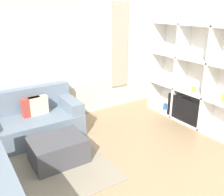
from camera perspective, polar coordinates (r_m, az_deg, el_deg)
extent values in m
cube|color=beige|center=(5.16, -12.69, 9.27)|extent=(6.04, 0.07, 2.70)
cube|color=white|center=(5.10, -12.61, 10.30)|extent=(2.66, 0.01, 1.60)
cube|color=#B2A38E|center=(5.78, 1.75, 11.86)|extent=(0.44, 0.03, 1.90)
cube|color=beige|center=(5.31, 20.55, 8.79)|extent=(0.07, 4.43, 2.70)
cube|color=gray|center=(3.90, -18.57, -16.68)|extent=(2.32, 1.64, 0.01)
cube|color=silver|center=(5.36, 19.71, 5.05)|extent=(0.02, 2.19, 1.99)
cube|color=white|center=(5.00, 21.58, 3.79)|extent=(0.41, 0.04, 1.99)
cube|color=white|center=(5.43, 15.42, 5.71)|extent=(0.41, 0.04, 1.99)
cube|color=white|center=(5.93, 10.19, 7.28)|extent=(0.41, 0.04, 1.99)
cube|color=white|center=(5.53, 17.28, -4.99)|extent=(0.41, 2.19, 0.04)
cube|color=white|center=(5.30, 17.99, 1.35)|extent=(0.41, 2.19, 0.04)
cube|color=white|center=(5.14, 18.78, 8.36)|extent=(0.41, 2.19, 0.04)
cube|color=white|center=(5.06, 19.62, 15.50)|extent=(0.41, 2.19, 0.04)
cube|color=black|center=(5.36, 15.76, -2.53)|extent=(0.04, 0.80, 0.50)
cube|color=black|center=(5.46, 15.67, -4.75)|extent=(0.10, 0.24, 0.03)
cylinder|color=white|center=(4.87, 24.27, 0.19)|extent=(0.09, 0.09, 0.17)
cylinder|color=gold|center=(5.24, 18.20, 1.89)|extent=(0.09, 0.09, 0.10)
cylinder|color=#2856A8|center=(5.91, 12.03, -1.92)|extent=(0.09, 0.09, 0.14)
cylinder|color=gold|center=(5.49, 17.20, -4.53)|extent=(0.07, 0.07, 0.07)
cube|color=white|center=(5.59, 12.84, 10.54)|extent=(0.11, 0.11, 0.11)
cube|color=slate|center=(4.79, -18.15, -6.59)|extent=(1.81, 0.90, 0.41)
cube|color=slate|center=(4.96, -19.81, -0.47)|extent=(1.81, 0.18, 0.45)
cube|color=slate|center=(4.89, -9.71, -1.29)|extent=(0.24, 0.84, 0.22)
cube|color=#AD3D33|center=(4.74, -17.94, -1.92)|extent=(0.35, 0.15, 0.34)
cube|color=beige|center=(4.77, -16.48, -1.63)|extent=(0.35, 0.14, 0.34)
cube|color=slate|center=(2.97, -24.20, -15.38)|extent=(0.18, 1.71, 0.45)
cube|color=#47474C|center=(4.00, -12.20, -11.60)|extent=(0.81, 0.60, 0.40)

